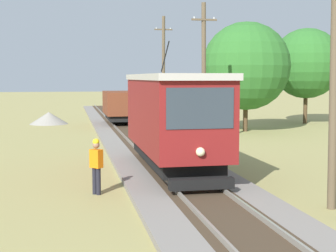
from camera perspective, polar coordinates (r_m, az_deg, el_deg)
The scene contains 9 objects.
red_tram at distance 19.08m, azimuth 0.60°, elevation 1.02°, with size 2.60×8.54×4.79m.
freight_car at distance 38.37m, azimuth -5.38°, elevation 2.31°, with size 2.40×5.20×2.31m.
utility_pole_near_tram at distance 14.71m, azimuth 18.31°, elevation 5.36°, with size 1.40×0.39×7.25m.
utility_pole_mid at distance 27.47m, azimuth 4.08°, elevation 6.05°, with size 1.40×0.50×7.71m.
utility_pole_far at distance 38.99m, azimuth -0.52°, elevation 6.38°, with size 1.40×0.41×8.35m.
gravel_pile at distance 41.01m, azimuth -13.35°, elevation 0.88°, with size 3.03×3.03×0.96m, color gray.
second_worker at distance 16.04m, azimuth -8.13°, elevation -4.25°, with size 0.44×0.44×1.78m.
tree_right_near at distance 34.78m, azimuth 8.85°, elevation 6.72°, with size 5.98×5.98×7.45m.
tree_right_far at distance 41.81m, azimuth 15.42°, elevation 6.85°, with size 5.58×5.58×7.60m.
Camera 1 is at (-3.89, -2.83, 3.69)m, focal length 53.78 mm.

